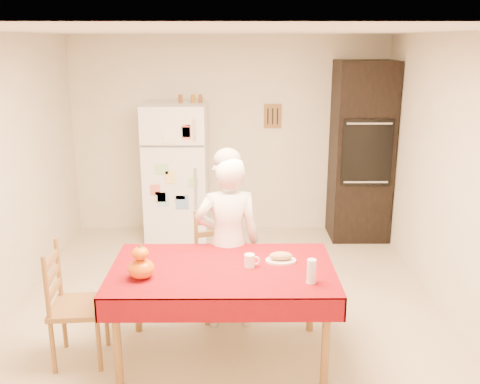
{
  "coord_description": "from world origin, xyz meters",
  "views": [
    {
      "loc": [
        0.09,
        -4.53,
        2.43
      ],
      "look_at": [
        0.12,
        0.2,
        1.08
      ],
      "focal_mm": 40.0,
      "sensor_mm": 36.0,
      "label": 1
    }
  ],
  "objects_px": {
    "oven_cabinet": "(361,152)",
    "wine_glass": "(311,271)",
    "pumpkin_lower": "(141,269)",
    "bread_plate": "(281,261)",
    "refrigerator": "(177,173)",
    "dining_table": "(223,276)",
    "chair_far": "(219,259)",
    "chair_left": "(69,301)",
    "coffee_mug": "(250,261)",
    "seated_woman": "(228,243)"
  },
  "relations": [
    {
      "from": "refrigerator",
      "to": "chair_far",
      "type": "relative_size",
      "value": 1.79
    },
    {
      "from": "dining_table",
      "to": "coffee_mug",
      "type": "height_order",
      "value": "coffee_mug"
    },
    {
      "from": "oven_cabinet",
      "to": "bread_plate",
      "type": "distance_m",
      "value": 2.88
    },
    {
      "from": "coffee_mug",
      "to": "wine_glass",
      "type": "distance_m",
      "value": 0.52
    },
    {
      "from": "chair_left",
      "to": "pumpkin_lower",
      "type": "height_order",
      "value": "chair_left"
    },
    {
      "from": "wine_glass",
      "to": "pumpkin_lower",
      "type": "bearing_deg",
      "value": 176.0
    },
    {
      "from": "dining_table",
      "to": "pumpkin_lower",
      "type": "height_order",
      "value": "pumpkin_lower"
    },
    {
      "from": "refrigerator",
      "to": "pumpkin_lower",
      "type": "distance_m",
      "value": 2.85
    },
    {
      "from": "chair_left",
      "to": "pumpkin_lower",
      "type": "xyz_separation_m",
      "value": [
        0.59,
        -0.14,
        0.33
      ]
    },
    {
      "from": "refrigerator",
      "to": "chair_left",
      "type": "height_order",
      "value": "refrigerator"
    },
    {
      "from": "refrigerator",
      "to": "pumpkin_lower",
      "type": "height_order",
      "value": "refrigerator"
    },
    {
      "from": "pumpkin_lower",
      "to": "oven_cabinet",
      "type": "bearing_deg",
      "value": 52.37
    },
    {
      "from": "oven_cabinet",
      "to": "dining_table",
      "type": "bearing_deg",
      "value": -121.21
    },
    {
      "from": "coffee_mug",
      "to": "bread_plate",
      "type": "xyz_separation_m",
      "value": [
        0.25,
        0.09,
        -0.04
      ]
    },
    {
      "from": "dining_table",
      "to": "chair_far",
      "type": "height_order",
      "value": "chair_far"
    },
    {
      "from": "chair_left",
      "to": "bread_plate",
      "type": "height_order",
      "value": "chair_left"
    },
    {
      "from": "pumpkin_lower",
      "to": "coffee_mug",
      "type": "bearing_deg",
      "value": 13.76
    },
    {
      "from": "refrigerator",
      "to": "seated_woman",
      "type": "relative_size",
      "value": 1.11
    },
    {
      "from": "oven_cabinet",
      "to": "pumpkin_lower",
      "type": "xyz_separation_m",
      "value": [
        -2.23,
        -2.89,
        -0.27
      ]
    },
    {
      "from": "dining_table",
      "to": "bread_plate",
      "type": "bearing_deg",
      "value": 13.91
    },
    {
      "from": "coffee_mug",
      "to": "bread_plate",
      "type": "bearing_deg",
      "value": 20.75
    },
    {
      "from": "seated_woman",
      "to": "coffee_mug",
      "type": "bearing_deg",
      "value": 104.0
    },
    {
      "from": "refrigerator",
      "to": "chair_left",
      "type": "xyz_separation_m",
      "value": [
        -0.54,
        -2.7,
        -0.34
      ]
    },
    {
      "from": "oven_cabinet",
      "to": "wine_glass",
      "type": "xyz_separation_m",
      "value": [
        -1.01,
        -2.98,
        -0.25
      ]
    },
    {
      "from": "chair_left",
      "to": "wine_glass",
      "type": "xyz_separation_m",
      "value": [
        1.81,
        -0.23,
        0.34
      ]
    },
    {
      "from": "coffee_mug",
      "to": "bread_plate",
      "type": "height_order",
      "value": "coffee_mug"
    },
    {
      "from": "chair_far",
      "to": "pumpkin_lower",
      "type": "distance_m",
      "value": 1.13
    },
    {
      "from": "chair_left",
      "to": "coffee_mug",
      "type": "height_order",
      "value": "chair_left"
    },
    {
      "from": "seated_woman",
      "to": "chair_far",
      "type": "bearing_deg",
      "value": -76.14
    },
    {
      "from": "chair_left",
      "to": "bread_plate",
      "type": "distance_m",
      "value": 1.65
    },
    {
      "from": "pumpkin_lower",
      "to": "refrigerator",
      "type": "bearing_deg",
      "value": 91.0
    },
    {
      "from": "oven_cabinet",
      "to": "chair_left",
      "type": "height_order",
      "value": "oven_cabinet"
    },
    {
      "from": "refrigerator",
      "to": "wine_glass",
      "type": "distance_m",
      "value": 3.19
    },
    {
      "from": "bread_plate",
      "to": "oven_cabinet",
      "type": "bearing_deg",
      "value": 65.38
    },
    {
      "from": "refrigerator",
      "to": "wine_glass",
      "type": "height_order",
      "value": "refrigerator"
    },
    {
      "from": "refrigerator",
      "to": "seated_woman",
      "type": "xyz_separation_m",
      "value": [
        0.67,
        -2.16,
        -0.09
      ]
    },
    {
      "from": "dining_table",
      "to": "refrigerator",
      "type": "bearing_deg",
      "value": 103.34
    },
    {
      "from": "chair_left",
      "to": "pumpkin_lower",
      "type": "bearing_deg",
      "value": -107.93
    },
    {
      "from": "dining_table",
      "to": "pumpkin_lower",
      "type": "bearing_deg",
      "value": -163.33
    },
    {
      "from": "refrigerator",
      "to": "dining_table",
      "type": "relative_size",
      "value": 1.0
    },
    {
      "from": "chair_far",
      "to": "coffee_mug",
      "type": "height_order",
      "value": "chair_far"
    },
    {
      "from": "oven_cabinet",
      "to": "wine_glass",
      "type": "height_order",
      "value": "oven_cabinet"
    },
    {
      "from": "bread_plate",
      "to": "chair_far",
      "type": "bearing_deg",
      "value": 127.72
    },
    {
      "from": "pumpkin_lower",
      "to": "bread_plate",
      "type": "xyz_separation_m",
      "value": [
        1.04,
        0.29,
        -0.06
      ]
    },
    {
      "from": "dining_table",
      "to": "seated_woman",
      "type": "xyz_separation_m",
      "value": [
        0.03,
        0.51,
        0.07
      ]
    },
    {
      "from": "wine_glass",
      "to": "bread_plate",
      "type": "relative_size",
      "value": 0.73
    },
    {
      "from": "pumpkin_lower",
      "to": "chair_left",
      "type": "bearing_deg",
      "value": 166.41
    },
    {
      "from": "oven_cabinet",
      "to": "dining_table",
      "type": "distance_m",
      "value": 3.2
    },
    {
      "from": "wine_glass",
      "to": "oven_cabinet",
      "type": "bearing_deg",
      "value": 71.3
    },
    {
      "from": "chair_left",
      "to": "dining_table",
      "type": "bearing_deg",
      "value": -92.8
    }
  ]
}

